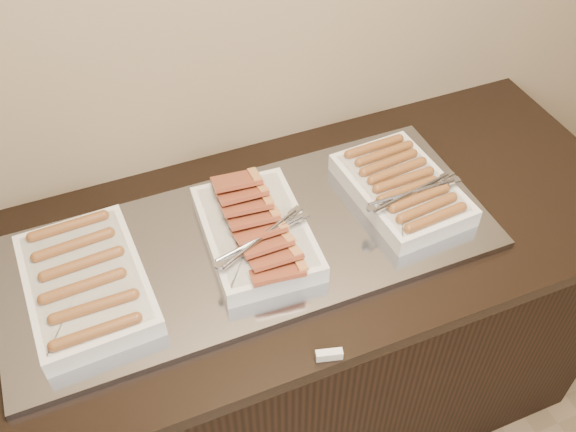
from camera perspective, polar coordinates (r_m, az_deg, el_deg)
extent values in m
cube|color=black|center=(1.97, -2.65, -11.79)|extent=(2.00, 0.70, 0.86)
cube|color=black|center=(1.61, -3.18, -3.17)|extent=(2.06, 0.76, 0.04)
cube|color=#9396A1|center=(1.58, -3.39, -2.51)|extent=(1.20, 0.50, 0.02)
cube|color=silver|center=(1.53, -17.49, -5.73)|extent=(0.27, 0.40, 0.05)
cylinder|color=olive|center=(1.40, -16.72, -9.82)|extent=(0.17, 0.03, 0.03)
cylinder|color=olive|center=(1.44, -16.86, -7.71)|extent=(0.17, 0.03, 0.03)
cylinder|color=olive|center=(1.48, -17.78, -5.94)|extent=(0.17, 0.03, 0.03)
cylinder|color=olive|center=(1.52, -17.85, -4.05)|extent=(0.17, 0.04, 0.03)
cylinder|color=olive|center=(1.57, -18.53, -2.44)|extent=(0.17, 0.04, 0.03)
cylinder|color=olive|center=(1.62, -18.95, -0.85)|extent=(0.17, 0.03, 0.03)
cube|color=silver|center=(1.56, -2.86, -1.48)|extent=(0.26, 0.38, 0.05)
cube|color=#9E4B33|center=(1.45, -1.08, -4.82)|extent=(0.13, 0.10, 0.04)
cube|color=#9E4B33|center=(1.47, -1.31, -3.47)|extent=(0.12, 0.09, 0.04)
cube|color=#9E4B33|center=(1.50, -2.13, -2.33)|extent=(0.12, 0.09, 0.04)
cube|color=#9E4B33|center=(1.52, -2.71, -1.18)|extent=(0.12, 0.09, 0.04)
cube|color=#9E4B33|center=(1.55, -3.21, -0.04)|extent=(0.13, 0.10, 0.04)
cube|color=#9E4B33|center=(1.57, -3.77, 1.04)|extent=(0.13, 0.10, 0.04)
cube|color=#9E4B33|center=(1.60, -4.16, 2.13)|extent=(0.12, 0.09, 0.04)
cube|color=#9E4B33|center=(1.63, -4.62, 3.16)|extent=(0.13, 0.10, 0.04)
cube|color=silver|center=(1.69, 10.02, 2.36)|extent=(0.26, 0.37, 0.05)
cylinder|color=olive|center=(1.59, 12.98, -0.14)|extent=(0.16, 0.04, 0.03)
cylinder|color=olive|center=(1.61, 12.25, 0.71)|extent=(0.16, 0.04, 0.03)
cylinder|color=olive|center=(1.63, 11.59, 1.56)|extent=(0.16, 0.04, 0.03)
cylinder|color=olive|center=(1.64, 10.57, 2.28)|extent=(0.16, 0.04, 0.03)
cylinder|color=olive|center=(1.67, 10.24, 3.18)|extent=(0.16, 0.03, 0.03)
cylinder|color=olive|center=(1.69, 9.69, 3.98)|extent=(0.16, 0.04, 0.03)
cylinder|color=olive|center=(1.71, 8.93, 4.70)|extent=(0.16, 0.04, 0.03)
cylinder|color=olive|center=(1.74, 8.55, 5.50)|extent=(0.16, 0.04, 0.03)
cylinder|color=olive|center=(1.76, 7.67, 6.14)|extent=(0.16, 0.03, 0.03)
cube|color=silver|center=(1.39, 3.68, -12.21)|extent=(0.06, 0.03, 0.02)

